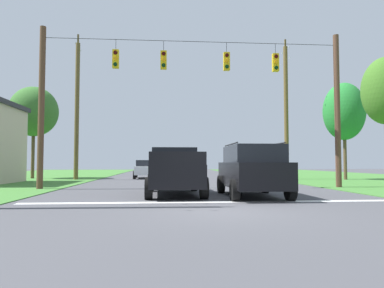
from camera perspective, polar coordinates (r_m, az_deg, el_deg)
ground_plane at (r=9.94m, az=4.76°, el=-10.66°), size 120.00×120.00×0.00m
stop_bar_stripe at (r=12.05m, az=3.10°, el=-9.30°), size 12.68×0.45×0.01m
lane_dash_0 at (r=17.99m, az=0.56°, el=-7.21°), size 2.50×0.15×0.01m
lane_dash_1 at (r=25.78m, az=-0.97°, el=-5.93°), size 2.50×0.15×0.01m
lane_dash_2 at (r=30.65m, az=-1.53°, el=-5.46°), size 2.50×0.15×0.01m
lane_dash_3 at (r=36.02m, az=-1.97°, el=-5.09°), size 2.50×0.15×0.01m
overhead_signal_span at (r=18.46m, az=0.41°, el=7.08°), size 15.65×0.31×8.20m
pickup_truck at (r=14.79m, az=-2.88°, el=-4.39°), size 2.35×5.43×1.95m
suv_black at (r=14.07m, az=9.61°, el=-4.04°), size 2.27×4.83×2.05m
distant_car_crossing_white at (r=30.20m, az=-7.39°, el=-3.98°), size 2.13×4.35×1.52m
utility_pole_mid_right at (r=28.85m, az=14.91°, el=5.39°), size 0.33×1.94×11.07m
utility_pole_near_left at (r=28.88m, az=-18.03°, el=5.36°), size 0.33×1.84×11.32m
tree_roadside_right at (r=29.69m, az=23.27°, el=4.81°), size 3.12×3.12×7.45m
tree_roadside_left at (r=32.12m, az=-24.10°, el=4.76°), size 3.89×3.89×7.58m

